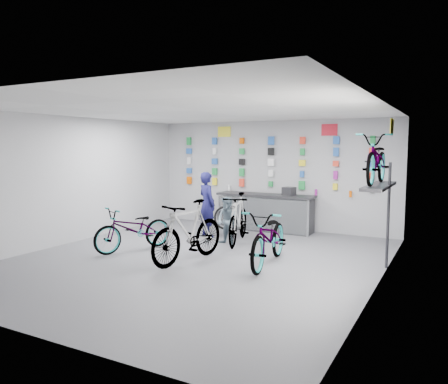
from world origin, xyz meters
The scene contains 21 objects.
floor centered at (0.00, 0.00, 0.00)m, with size 8.00×8.00×0.00m, color #57575C.
ceiling centered at (0.00, 0.00, 3.00)m, with size 8.00×8.00×0.00m, color white.
wall_back centered at (0.00, 4.00, 1.50)m, with size 7.00×7.00×0.00m, color #B1B1B3.
wall_front centered at (0.00, -4.00, 1.50)m, with size 7.00×7.00×0.00m, color #B1B1B3.
wall_left centered at (-3.50, 0.00, 1.50)m, with size 8.00×8.00×0.00m, color #B1B1B3.
wall_right centered at (3.50, 0.00, 1.50)m, with size 8.00×8.00×0.00m, color #B1B1B3.
counter centered at (0.00, 3.54, 0.49)m, with size 2.70×0.66×1.00m.
merch_wall centered at (-0.08, 3.93, 1.81)m, with size 5.57×0.08×1.57m.
wall_bracket centered at (3.33, 1.20, 1.46)m, with size 0.39×1.90×2.00m.
sign_left centered at (-1.50, 3.98, 2.72)m, with size 0.42×0.02×0.30m, color yellow.
sign_right centered at (1.60, 3.98, 2.72)m, with size 0.42×0.02×0.30m, color red.
sign_side centered at (3.48, 1.20, 2.65)m, with size 0.02×0.40×0.30m, color yellow.
bike_left centered at (-1.64, 0.01, 0.49)m, with size 0.65×1.87×0.98m, color gray.
bike_center centered at (-0.07, -0.22, 0.61)m, with size 0.58×2.04×1.23m, color gray.
bike_right centered at (1.45, 0.31, 0.55)m, with size 0.73×2.10×1.11m, color gray.
bike_service centered at (0.07, 1.75, 0.59)m, with size 0.56×1.98×1.19m, color gray.
bike_wall centered at (3.25, 1.20, 2.05)m, with size 0.63×1.80×0.95m, color gray.
clerk centered at (-0.99, 2.10, 0.83)m, with size 0.60×0.40×1.65m, color #131243.
customer centered at (-0.09, 1.50, 0.56)m, with size 0.54×0.42×1.12m, color slate.
spare_wheel centered at (-1.06, 3.17, 0.32)m, with size 0.65×0.17×0.65m.
register centered at (0.68, 3.55, 1.11)m, with size 0.28×0.30×0.22m, color black.
Camera 1 is at (4.58, -7.39, 2.30)m, focal length 35.00 mm.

